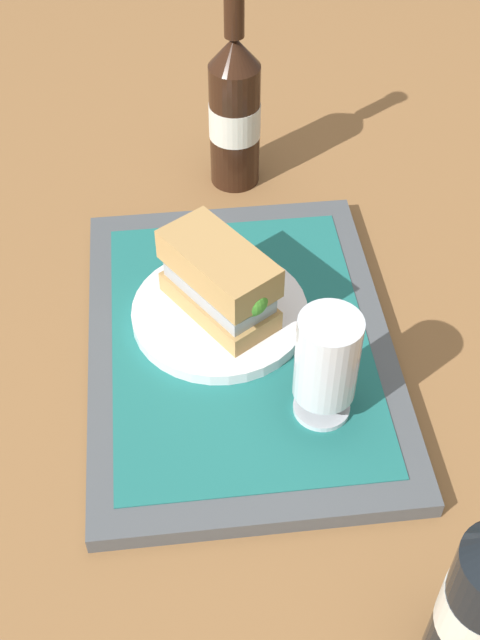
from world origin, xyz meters
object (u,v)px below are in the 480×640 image
Objects in this scene: plate at (220,313)px; beer_glass at (327,363)px; second_bottle at (235,110)px; sandwich at (221,281)px.

beer_glass reaches higher than plate.
beer_glass is at bearing 5.78° from second_bottle.
beer_glass is at bearing -0.44° from sandwich.
plate is 0.05m from sandwich.
beer_glass is at bearing 32.88° from plate.
sandwich is 0.54× the size of second_bottle.
second_bottle is at bearing 170.41° from plate.
beer_glass is 0.47× the size of second_bottle.
sandwich reaches higher than plate.
second_bottle is (-0.28, 0.04, 0.03)m from sandwich.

